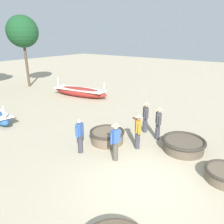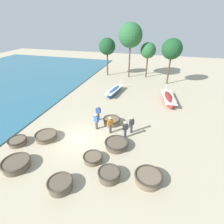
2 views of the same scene
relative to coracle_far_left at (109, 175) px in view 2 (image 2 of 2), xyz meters
name	(u,v)px [view 2 (image 2 of 2)]	position (x,y,z in m)	size (l,w,h in m)	color
ground_plane	(82,138)	(-3.47, 3.38, -0.33)	(80.00, 80.00, 0.00)	tan
coracle_far_left	(109,175)	(0.00, 0.00, 0.00)	(1.45, 1.45, 0.61)	brown
coracle_far_right	(17,141)	(-8.15, 1.28, -0.08)	(1.48, 1.48, 0.46)	brown
coracle_beside_post	(46,136)	(-6.33, 2.53, -0.06)	(1.88, 1.88, 0.49)	brown
coracle_front_left	(16,164)	(-6.36, -0.85, -0.01)	(1.92, 1.92, 0.58)	brown
coracle_front_right	(116,144)	(-0.33, 3.10, -0.03)	(1.89, 1.89, 0.54)	brown
coracle_upturned	(148,178)	(2.42, 0.45, 0.00)	(1.76, 1.76, 0.60)	brown
coracle_nearest	(93,158)	(-1.57, 1.19, -0.08)	(1.41, 1.41, 0.46)	brown
coracle_weathered	(60,184)	(-2.59, -1.50, 0.00)	(1.54, 1.54, 0.61)	brown
coracle_tilted	(112,121)	(-1.66, 6.31, -0.01)	(1.66, 1.66, 0.59)	brown
long_boat_red_hull	(114,91)	(-3.40, 13.76, 0.06)	(1.53, 4.75, 1.34)	#285693
long_boat_ochre_hull	(168,99)	(3.58, 13.10, 0.07)	(1.97, 5.14, 1.40)	maroon
fisherman_by_coracle	(132,123)	(0.43, 5.40, 0.63)	(0.42, 0.39, 1.67)	#383842
fisherman_standing_left	(125,128)	(0.06, 4.52, 0.63)	(0.45, 0.38, 1.67)	#383842
fisherman_crouching	(110,124)	(-1.35, 4.85, 0.63)	(0.43, 0.38, 1.67)	#383842
fisherman_standing_right	(96,120)	(-2.74, 5.08, 0.63)	(0.52, 0.36, 1.67)	#4C473D
fisherman_with_hat	(98,113)	(-3.12, 6.66, 0.51)	(0.52, 0.30, 1.57)	#383842
tree_right_mid	(107,47)	(-6.85, 21.72, 4.50)	(2.73, 2.73, 6.23)	#4C3D2D
tree_leftmost	(172,49)	(3.36, 19.89, 4.79)	(2.90, 2.90, 6.60)	#4C3D2D
tree_tall_back	(131,35)	(-3.03, 21.79, 6.30)	(3.74, 3.74, 8.51)	#4C3D2D
tree_rightmost	(148,51)	(-0.16, 22.45, 4.06)	(2.48, 2.48, 5.66)	#4C3D2D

